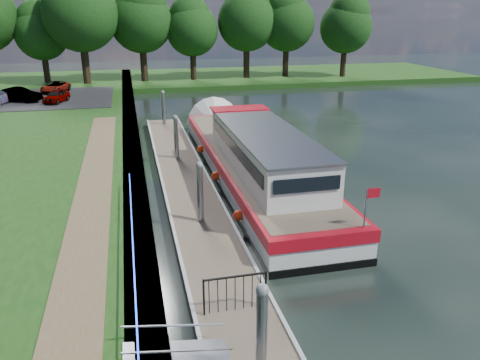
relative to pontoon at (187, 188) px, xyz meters
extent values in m
cube|color=#473D2D|center=(-2.55, 2.00, 0.20)|extent=(1.10, 90.00, 0.78)
cube|color=#183E11|center=(12.00, 39.00, 0.12)|extent=(60.00, 18.00, 0.60)
cube|color=brown|center=(-4.40, -5.00, 0.62)|extent=(1.60, 40.00, 0.05)
cube|color=black|center=(-11.00, 25.00, 0.62)|extent=(14.00, 12.00, 0.06)
cube|color=#0C2DBF|center=(-2.75, -10.00, 1.29)|extent=(0.04, 18.00, 0.04)
cube|color=#0C2DBF|center=(-2.75, -10.00, 0.94)|extent=(0.03, 18.00, 0.03)
cylinder|color=#0C2DBF|center=(-2.75, -13.00, 0.95)|extent=(0.04, 0.04, 0.72)
cylinder|color=#0C2DBF|center=(-2.75, -11.00, 0.95)|extent=(0.04, 0.04, 0.72)
cylinder|color=#0C2DBF|center=(-2.75, -9.00, 0.95)|extent=(0.04, 0.04, 0.72)
cylinder|color=#0C2DBF|center=(-2.75, -7.00, 0.95)|extent=(0.04, 0.04, 0.72)
cylinder|color=#0C2DBF|center=(-2.75, -5.00, 0.95)|extent=(0.04, 0.04, 0.72)
cylinder|color=#0C2DBF|center=(-2.75, -3.00, 0.95)|extent=(0.04, 0.04, 0.72)
cylinder|color=#0C2DBF|center=(-2.75, -1.00, 0.95)|extent=(0.04, 0.04, 0.72)
cube|color=brown|center=(0.00, 0.00, 0.10)|extent=(2.50, 30.00, 0.24)
cube|color=#9EA0A3|center=(0.00, -12.00, -0.13)|extent=(2.30, 5.00, 0.30)
cube|color=#9EA0A3|center=(0.00, -4.00, -0.13)|extent=(2.30, 5.00, 0.30)
cube|color=#9EA0A3|center=(0.00, 4.00, -0.13)|extent=(2.30, 5.00, 0.30)
cube|color=#9EA0A3|center=(0.00, 12.00, -0.13)|extent=(2.30, 5.00, 0.30)
cube|color=#9EA0A3|center=(1.19, 0.00, 0.25)|extent=(0.12, 30.00, 0.06)
cube|color=#9EA0A3|center=(-1.19, 0.00, 0.25)|extent=(0.12, 30.00, 0.06)
cylinder|color=gray|center=(0.00, -13.50, 0.92)|extent=(0.26, 0.26, 3.40)
sphere|color=gray|center=(0.00, -13.50, 2.62)|extent=(0.30, 0.30, 0.30)
cylinder|color=gray|center=(0.00, -4.50, 0.92)|extent=(0.26, 0.26, 3.40)
sphere|color=gray|center=(0.00, -4.50, 2.62)|extent=(0.30, 0.30, 0.30)
cylinder|color=gray|center=(0.00, 4.50, 0.92)|extent=(0.26, 0.26, 3.40)
sphere|color=gray|center=(0.00, 4.50, 2.62)|extent=(0.30, 0.30, 0.30)
cylinder|color=gray|center=(0.00, 13.50, 0.92)|extent=(0.26, 0.26, 3.40)
sphere|color=gray|center=(0.00, 13.50, 2.62)|extent=(0.30, 0.30, 0.30)
cube|color=#A5A8AD|center=(-1.85, -12.50, 0.42)|extent=(2.58, 1.00, 0.43)
cube|color=#A5A8AD|center=(-1.85, -12.98, 0.92)|extent=(2.58, 0.04, 0.41)
cube|color=#A5A8AD|center=(-1.85, -12.02, 0.92)|extent=(2.58, 0.04, 0.41)
cube|color=black|center=(-0.90, -10.80, 0.80)|extent=(0.05, 0.05, 1.15)
cube|color=black|center=(0.90, -10.80, 0.80)|extent=(0.05, 0.05, 1.15)
cube|color=black|center=(0.00, -10.80, 1.34)|extent=(1.85, 0.05, 0.05)
cube|color=black|center=(-0.75, -10.80, 0.80)|extent=(0.02, 0.02, 1.10)
cube|color=black|center=(-0.50, -10.80, 0.80)|extent=(0.02, 0.02, 1.10)
cube|color=black|center=(-0.25, -10.80, 0.80)|extent=(0.02, 0.02, 1.10)
cube|color=black|center=(0.00, -10.80, 0.80)|extent=(0.02, 0.02, 1.10)
cube|color=black|center=(0.25, -10.80, 0.80)|extent=(0.02, 0.02, 1.10)
cube|color=black|center=(0.50, -10.80, 0.80)|extent=(0.02, 0.02, 1.10)
cube|color=black|center=(0.75, -10.80, 0.80)|extent=(0.02, 0.02, 1.10)
cube|color=black|center=(3.60, 1.12, -0.16)|extent=(4.00, 20.00, 0.55)
cube|color=silver|center=(3.60, 1.12, 0.44)|extent=(3.96, 19.90, 0.65)
cube|color=#AE0C19|center=(3.60, 1.12, 1.00)|extent=(4.04, 20.00, 0.48)
cube|color=brown|center=(3.60, 1.12, 1.24)|extent=(3.68, 19.20, 0.04)
cone|color=silver|center=(3.60, 11.52, 0.37)|extent=(4.00, 1.50, 4.00)
cube|color=silver|center=(3.60, -1.38, 2.12)|extent=(3.00, 11.00, 1.75)
cube|color=gray|center=(3.60, -1.38, 3.04)|extent=(3.10, 11.20, 0.10)
cube|color=black|center=(2.08, -1.38, 2.37)|extent=(0.04, 10.00, 0.55)
cube|color=black|center=(5.12, -1.38, 2.37)|extent=(0.04, 10.00, 0.55)
cube|color=black|center=(3.60, 4.17, 2.37)|extent=(2.60, 0.04, 0.55)
cube|color=black|center=(3.60, -6.93, 2.37)|extent=(2.60, 0.04, 0.55)
cube|color=#AE0C19|center=(3.60, 3.82, 3.12)|extent=(3.20, 1.60, 0.06)
cylinder|color=gray|center=(5.10, -8.58, 1.97)|extent=(0.05, 0.05, 1.50)
cube|color=#AE0C19|center=(5.35, -8.58, 2.52)|extent=(0.50, 0.02, 0.35)
sphere|color=#F4350D|center=(1.48, -4.88, 0.47)|extent=(0.44, 0.44, 0.44)
sphere|color=#F4350D|center=(1.48, 0.12, 0.47)|extent=(0.44, 0.44, 0.44)
sphere|color=#F4350D|center=(1.48, 5.12, 0.47)|extent=(0.44, 0.44, 0.44)
imported|color=#594C47|center=(2.40, -5.69, 2.12)|extent=(0.60, 0.73, 1.72)
cylinder|color=#332316|center=(-11.50, 36.87, 1.97)|extent=(0.70, 0.70, 3.10)
sphere|color=#10330F|center=(-11.50, 36.87, 5.92)|extent=(5.85, 5.85, 5.85)
sphere|color=#10330F|center=(-11.67, 37.04, 7.39)|extent=(4.65, 4.65, 4.65)
cylinder|color=#332316|center=(-6.89, 34.36, 2.56)|extent=(0.84, 0.84, 4.29)
sphere|color=#10330F|center=(-6.89, 34.36, 8.04)|extent=(8.10, 8.10, 8.10)
cylinder|color=#332316|center=(-0.41, 36.36, 2.33)|extent=(0.79, 0.79, 3.83)
sphere|color=#10330F|center=(-0.41, 36.36, 7.23)|extent=(7.24, 7.24, 7.24)
sphere|color=#10330F|center=(-0.22, 36.13, 9.04)|extent=(5.75, 5.75, 5.75)
cylinder|color=#332316|center=(5.49, 36.09, 2.05)|extent=(0.72, 0.72, 3.26)
sphere|color=#10330F|center=(5.49, 36.09, 6.21)|extent=(6.16, 6.16, 6.16)
sphere|color=#10330F|center=(5.30, 36.34, 7.75)|extent=(4.89, 4.89, 4.89)
cylinder|color=#332316|center=(12.25, 36.38, 2.30)|extent=(0.78, 0.78, 3.77)
sphere|color=#10330F|center=(12.25, 36.38, 7.12)|extent=(7.13, 7.13, 7.13)
sphere|color=#10330F|center=(12.38, 36.62, 8.91)|extent=(5.66, 5.66, 5.66)
cylinder|color=#332316|center=(17.42, 36.40, 2.24)|extent=(0.77, 0.77, 3.65)
sphere|color=#10330F|center=(17.42, 36.40, 6.90)|extent=(6.89, 6.89, 6.89)
sphere|color=#10330F|center=(17.07, 36.41, 8.63)|extent=(5.47, 5.47, 5.47)
cylinder|color=#332316|center=(24.52, 34.52, 2.12)|extent=(0.74, 0.74, 3.41)
sphere|color=#10330F|center=(24.52, 34.52, 6.47)|extent=(6.43, 6.43, 6.43)
sphere|color=#10330F|center=(24.75, 34.30, 8.08)|extent=(5.11, 5.11, 5.11)
imported|color=#999999|center=(-8.76, 22.41, 1.21)|extent=(2.35, 3.54, 1.12)
imported|color=#999999|center=(-12.03, 23.40, 1.29)|extent=(4.12, 2.72, 1.28)
imported|color=#999999|center=(-9.56, 28.15, 1.18)|extent=(2.91, 4.19, 1.06)
camera|label=1|loc=(-2.51, -21.91, 8.35)|focal=35.00mm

